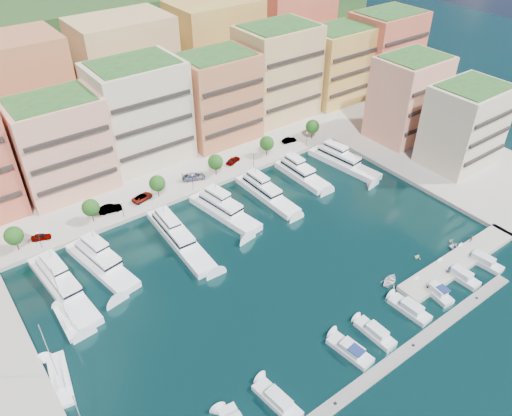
% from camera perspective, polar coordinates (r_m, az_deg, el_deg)
% --- Properties ---
extents(ground, '(400.00, 400.00, 0.00)m').
position_cam_1_polar(ground, '(100.72, 2.05, -6.36)').
color(ground, black).
rests_on(ground, ground).
extents(north_quay, '(220.00, 64.00, 2.00)m').
position_cam_1_polar(north_quay, '(145.28, -13.41, 7.19)').
color(north_quay, '#9E998E').
rests_on(north_quay, ground).
extents(east_quay, '(34.00, 76.00, 2.00)m').
position_cam_1_polar(east_quay, '(137.78, 24.98, 2.87)').
color(east_quay, '#9E998E').
rests_on(east_quay, ground).
extents(hillside, '(240.00, 40.00, 58.00)m').
position_cam_1_polar(hillside, '(186.74, -19.92, 12.66)').
color(hillside, '#203A17').
rests_on(hillside, ground).
extents(south_pontoon, '(72.00, 2.20, 0.35)m').
position_cam_1_polar(south_pontoon, '(85.60, 13.55, -17.97)').
color(south_pontoon, gray).
rests_on(south_pontoon, ground).
extents(finger_pier, '(32.00, 5.00, 2.00)m').
position_cam_1_polar(finger_pier, '(108.78, 22.14, -5.80)').
color(finger_pier, '#9E998E').
rests_on(finger_pier, ground).
extents(apartment_2, '(20.00, 15.50, 22.80)m').
position_cam_1_polar(apartment_2, '(123.36, -21.40, 6.68)').
color(apartment_2, '#E0A37D').
rests_on(apartment_2, north_quay).
extents(apartment_3, '(22.00, 16.50, 25.80)m').
position_cam_1_polar(apartment_3, '(130.16, -13.13, 10.58)').
color(apartment_3, beige).
rests_on(apartment_3, north_quay).
extents(apartment_4, '(20.00, 15.50, 23.80)m').
position_cam_1_polar(apartment_4, '(138.17, -4.34, 12.50)').
color(apartment_4, '#BF6B47').
rests_on(apartment_4, north_quay).
extents(apartment_5, '(22.00, 16.50, 26.80)m').
position_cam_1_polar(apartment_5, '(150.99, 2.46, 15.28)').
color(apartment_5, tan).
rests_on(apartment_5, north_quay).
extents(apartment_6, '(20.00, 15.50, 22.80)m').
position_cam_1_polar(apartment_6, '(164.29, 9.14, 15.89)').
color(apartment_6, gold).
rests_on(apartment_6, north_quay).
extents(apartment_7, '(22.00, 16.50, 24.80)m').
position_cam_1_polar(apartment_7, '(176.92, 14.49, 17.06)').
color(apartment_7, '#CB5C43').
rests_on(apartment_7, north_quay).
extents(apartment_east_a, '(18.00, 14.50, 22.80)m').
position_cam_1_polar(apartment_east_a, '(144.94, 16.97, 11.98)').
color(apartment_east_a, '#E0A37D').
rests_on(apartment_east_a, east_quay).
extents(apartment_east_b, '(18.00, 14.50, 20.80)m').
position_cam_1_polar(apartment_east_b, '(136.60, 22.72, 8.74)').
color(apartment_east_b, beige).
rests_on(apartment_east_b, east_quay).
extents(backblock_1, '(26.00, 18.00, 30.00)m').
position_cam_1_polar(backblock_1, '(143.04, -25.62, 11.28)').
color(backblock_1, '#BF6B47').
rests_on(backblock_1, north_quay).
extents(backblock_2, '(26.00, 18.00, 30.00)m').
position_cam_1_polar(backblock_2, '(150.63, -14.55, 14.83)').
color(backblock_2, tan).
rests_on(backblock_2, north_quay).
extents(backblock_3, '(26.00, 18.00, 30.00)m').
position_cam_1_polar(backblock_3, '(163.46, -4.60, 17.49)').
color(backblock_3, gold).
rests_on(backblock_3, north_quay).
extents(backblock_4, '(26.00, 18.00, 30.00)m').
position_cam_1_polar(backblock_4, '(180.42, 3.89, 19.32)').
color(backblock_4, '#CB5C43').
rests_on(backblock_4, north_quay).
extents(tree_0, '(3.80, 3.80, 5.65)m').
position_cam_1_polar(tree_0, '(110.98, -25.95, -2.87)').
color(tree_0, '#473323').
rests_on(tree_0, north_quay).
extents(tree_1, '(3.80, 3.80, 5.65)m').
position_cam_1_polar(tree_1, '(113.15, -18.38, 0.04)').
color(tree_1, '#473323').
rests_on(tree_1, north_quay).
extents(tree_2, '(3.80, 3.80, 5.65)m').
position_cam_1_polar(tree_2, '(117.47, -11.22, 2.79)').
color(tree_2, '#473323').
rests_on(tree_2, north_quay).
extents(tree_3, '(3.80, 3.80, 5.65)m').
position_cam_1_polar(tree_3, '(123.73, -4.65, 5.26)').
color(tree_3, '#473323').
rests_on(tree_3, north_quay).
extents(tree_4, '(3.80, 3.80, 5.65)m').
position_cam_1_polar(tree_4, '(131.64, 1.25, 7.41)').
color(tree_4, '#473323').
rests_on(tree_4, north_quay).
extents(tree_5, '(3.80, 3.80, 5.65)m').
position_cam_1_polar(tree_5, '(140.94, 6.47, 9.24)').
color(tree_5, '#473323').
rests_on(tree_5, north_quay).
extents(lamppost_0, '(0.30, 0.30, 4.20)m').
position_cam_1_polar(lamppost_0, '(109.97, -23.58, -3.11)').
color(lamppost_0, black).
rests_on(lamppost_0, north_quay).
extents(lamppost_1, '(0.30, 0.30, 4.20)m').
position_cam_1_polar(lamppost_1, '(113.23, -15.09, 0.19)').
color(lamppost_1, black).
rests_on(lamppost_1, north_quay).
extents(lamppost_2, '(0.30, 0.30, 4.20)m').
position_cam_1_polar(lamppost_2, '(119.14, -7.26, 3.23)').
color(lamppost_2, black).
rests_on(lamppost_2, north_quay).
extents(lamppost_3, '(0.30, 0.30, 4.20)m').
position_cam_1_polar(lamppost_3, '(127.34, -0.27, 5.88)').
color(lamppost_3, black).
rests_on(lamppost_3, north_quay).
extents(lamppost_4, '(0.30, 0.30, 4.20)m').
position_cam_1_polar(lamppost_4, '(137.42, 5.84, 8.11)').
color(lamppost_4, black).
rests_on(lamppost_4, north_quay).
extents(yacht_0, '(6.30, 23.79, 7.30)m').
position_cam_1_polar(yacht_0, '(101.47, -21.37, -8.16)').
color(yacht_0, white).
rests_on(yacht_0, ground).
extents(yacht_1, '(8.10, 20.25, 7.30)m').
position_cam_1_polar(yacht_1, '(104.01, -17.39, -5.94)').
color(yacht_1, white).
rests_on(yacht_1, ground).
extents(yacht_2, '(5.66, 24.38, 7.30)m').
position_cam_1_polar(yacht_2, '(106.71, -8.95, -3.14)').
color(yacht_2, white).
rests_on(yacht_2, ground).
extents(yacht_3, '(7.68, 19.92, 7.30)m').
position_cam_1_polar(yacht_3, '(113.12, -3.83, -0.14)').
color(yacht_3, white).
rests_on(yacht_3, ground).
extents(yacht_4, '(4.55, 19.93, 7.30)m').
position_cam_1_polar(yacht_4, '(118.60, 1.05, 1.79)').
color(yacht_4, white).
rests_on(yacht_4, ground).
extents(yacht_5, '(4.57, 16.48, 7.30)m').
position_cam_1_polar(yacht_5, '(126.28, 5.08, 4.05)').
color(yacht_5, white).
rests_on(yacht_5, ground).
extents(yacht_6, '(6.88, 21.36, 7.30)m').
position_cam_1_polar(yacht_6, '(132.60, 9.75, 5.33)').
color(yacht_6, white).
rests_on(yacht_6, ground).
extents(cruiser_2, '(3.65, 8.74, 2.55)m').
position_cam_1_polar(cruiser_2, '(80.23, 2.47, -21.15)').
color(cruiser_2, silver).
rests_on(cruiser_2, ground).
extents(cruiser_4, '(3.77, 8.25, 2.66)m').
position_cam_1_polar(cruiser_4, '(86.84, 10.73, -15.72)').
color(cruiser_4, silver).
rests_on(cruiser_4, ground).
extents(cruiser_5, '(2.71, 7.63, 2.55)m').
position_cam_1_polar(cruiser_5, '(90.06, 13.47, -13.75)').
color(cruiser_5, silver).
rests_on(cruiser_5, ground).
extents(cruiser_6, '(3.24, 7.92, 2.55)m').
position_cam_1_polar(cruiser_6, '(95.38, 17.18, -11.01)').
color(cruiser_6, silver).
rests_on(cruiser_6, ground).
extents(cruiser_7, '(3.42, 7.47, 2.66)m').
position_cam_1_polar(cruiser_7, '(100.03, 19.83, -8.99)').
color(cruiser_7, silver).
rests_on(cruiser_7, ground).
extents(cruiser_8, '(2.69, 8.16, 2.55)m').
position_cam_1_polar(cruiser_8, '(105.06, 22.22, -7.14)').
color(cruiser_8, silver).
rests_on(cruiser_8, ground).
extents(cruiser_9, '(3.33, 9.07, 2.55)m').
position_cam_1_polar(cruiser_9, '(110.16, 24.31, -5.50)').
color(cruiser_9, silver).
rests_on(cruiser_9, ground).
extents(sailboat_1, '(4.49, 10.82, 13.20)m').
position_cam_1_polar(sailboat_1, '(87.95, -21.43, -17.83)').
color(sailboat_1, white).
rests_on(sailboat_1, ground).
extents(sailboat_2, '(2.89, 9.18, 13.20)m').
position_cam_1_polar(sailboat_2, '(95.41, -20.58, -12.13)').
color(sailboat_2, white).
rests_on(sailboat_2, ground).
extents(tender_3, '(1.40, 1.23, 0.71)m').
position_cam_1_polar(tender_3, '(113.22, 21.38, -3.51)').
color(tender_3, beige).
rests_on(tender_3, ground).
extents(tender_2, '(4.17, 3.69, 0.72)m').
position_cam_1_polar(tender_2, '(112.25, 22.03, -4.07)').
color(tender_2, silver).
rests_on(tender_2, ground).
extents(tender_0, '(4.80, 4.05, 0.85)m').
position_cam_1_polar(tender_0, '(99.94, 15.10, -8.00)').
color(tender_0, white).
rests_on(tender_0, ground).
extents(tender_1, '(1.91, 1.74, 0.87)m').
position_cam_1_polar(tender_1, '(106.70, 17.96, -5.30)').
color(tender_1, beige).
rests_on(tender_1, ground).
extents(car_0, '(4.31, 2.94, 1.36)m').
position_cam_1_polar(car_0, '(113.67, -23.35, -3.04)').
color(car_0, gray).
rests_on(car_0, north_quay).
extents(car_1, '(5.37, 2.82, 1.68)m').
position_cam_1_polar(car_1, '(116.72, -16.34, -0.06)').
color(car_1, gray).
rests_on(car_1, north_quay).
extents(car_2, '(5.51, 3.45, 1.42)m').
position_cam_1_polar(car_2, '(118.84, -12.87, 1.21)').
color(car_2, gray).
rests_on(car_2, north_quay).
extents(car_3, '(6.20, 4.22, 1.67)m').
position_cam_1_polar(car_3, '(124.04, -7.14, 3.59)').
color(car_3, gray).
rests_on(car_3, north_quay).
extents(car_4, '(4.80, 3.18, 1.52)m').
position_cam_1_polar(car_4, '(130.05, -2.64, 5.48)').
color(car_4, gray).
rests_on(car_4, north_quay).
extents(car_5, '(4.25, 2.05, 1.34)m').
position_cam_1_polar(car_5, '(139.89, 3.82, 7.76)').
color(car_5, gray).
rests_on(car_5, north_quay).
extents(person_0, '(0.76, 0.72, 1.75)m').
position_cam_1_polar(person_0, '(103.50, 21.22, -6.60)').
color(person_0, '#283A51').
rests_on(person_0, finger_pier).
extents(person_1, '(0.94, 0.89, 1.55)m').
position_cam_1_polar(person_1, '(112.97, 23.34, -3.24)').
color(person_1, brown).
rests_on(person_1, finger_pier).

